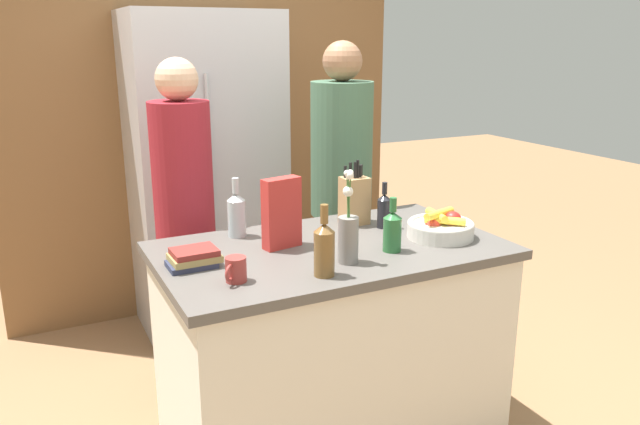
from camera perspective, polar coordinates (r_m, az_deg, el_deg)
kitchen_island at (r=2.81m, az=0.97°, el=-12.13°), size 1.44×0.84×0.94m
back_wall_wood at (r=4.20m, az=-10.51°, el=8.88°), size 2.64×0.12×2.60m
refrigerator at (r=3.88m, az=-10.34°, el=3.34°), size 0.87×0.62×1.93m
fruit_bowl at (r=2.77m, az=10.98°, el=-1.28°), size 0.29×0.29×0.12m
knife_block at (r=2.91m, az=3.16°, el=1.18°), size 0.12×0.10×0.30m
flower_vase at (r=2.40m, az=2.60°, el=-1.98°), size 0.08×0.08×0.37m
cereal_box at (r=2.57m, az=-3.53°, el=-0.05°), size 0.17×0.09×0.29m
coffee_mug at (r=2.25m, az=-7.74°, el=-5.20°), size 0.10×0.09×0.09m
book_stack at (r=2.43m, az=-11.48°, el=-4.09°), size 0.20×0.15×0.07m
bottle_oil at (r=2.86m, az=5.88°, el=0.24°), size 0.06×0.06×0.21m
bottle_vinegar at (r=2.74m, az=-7.64°, el=-0.10°), size 0.08×0.08×0.26m
bottle_wine at (r=2.27m, az=0.39°, el=-3.26°), size 0.08×0.08×0.27m
bottle_water at (r=2.55m, az=6.63°, el=-1.61°), size 0.08×0.08×0.23m
person_at_sink at (r=3.08m, az=-12.27°, el=0.09°), size 0.29×0.29×1.70m
person_in_blue at (r=3.38m, az=1.95°, el=2.37°), size 0.33×0.33×1.77m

